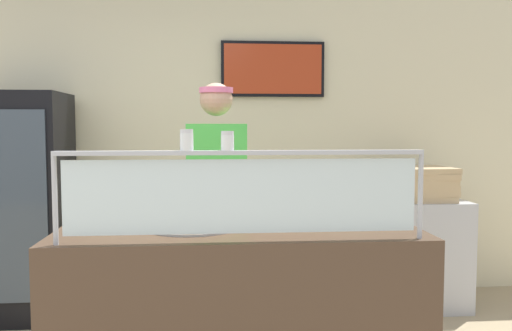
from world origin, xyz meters
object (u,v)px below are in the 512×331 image
(pepper_flake_shaker, at_px, (227,142))
(drink_fridge, at_px, (18,205))
(pizza_tray, at_px, (192,225))
(pizza_server, at_px, (184,221))
(parmesan_shaker, at_px, (187,141))
(pizza_box_stack, at_px, (421,183))
(worker_figure, at_px, (217,201))

(pepper_flake_shaker, height_order, drink_fridge, drink_fridge)
(pizza_tray, relative_size, pepper_flake_shaker, 5.44)
(pizza_server, relative_size, parmesan_shaker, 2.87)
(pizza_server, bearing_deg, parmesan_shaker, -98.45)
(pepper_flake_shaker, xyz_separation_m, drink_fridge, (-1.57, 1.81, -0.54))
(pizza_box_stack, bearing_deg, parmesan_shaker, -135.91)
(parmesan_shaker, bearing_deg, pepper_flake_shaker, 0.00)
(parmesan_shaker, xyz_separation_m, pepper_flake_shaker, (0.18, 0.00, -0.00))
(pizza_tray, distance_m, pizza_server, 0.05)
(parmesan_shaker, height_order, worker_figure, worker_figure)
(pizza_server, height_order, worker_figure, worker_figure)
(pizza_tray, bearing_deg, pepper_flake_shaker, -63.81)
(parmesan_shaker, xyz_separation_m, worker_figure, (0.15, 0.98, -0.41))
(pizza_tray, bearing_deg, parmesan_shaker, -91.39)
(pizza_tray, distance_m, pepper_flake_shaker, 0.60)
(parmesan_shaker, bearing_deg, pizza_box_stack, 44.09)
(pizza_tray, xyz_separation_m, worker_figure, (0.14, 0.62, 0.04))
(parmesan_shaker, height_order, pepper_flake_shaker, parmesan_shaker)
(parmesan_shaker, distance_m, pizza_box_stack, 2.56)
(drink_fridge, height_order, pizza_box_stack, drink_fridge)
(pizza_server, bearing_deg, pepper_flake_shaker, -71.22)
(pizza_server, bearing_deg, worker_figure, 60.08)
(pizza_server, bearing_deg, pizza_tray, 11.89)
(parmesan_shaker, relative_size, pepper_flake_shaker, 1.10)
(pizza_server, xyz_separation_m, pizza_box_stack, (1.85, 1.42, 0.03))
(pepper_flake_shaker, height_order, worker_figure, worker_figure)
(drink_fridge, relative_size, pizza_box_stack, 3.56)
(worker_figure, xyz_separation_m, pizza_box_stack, (1.67, 0.78, 0.01))
(pizza_tray, distance_m, pizza_box_stack, 2.29)
(pizza_tray, height_order, parmesan_shaker, parmesan_shaker)
(parmesan_shaker, xyz_separation_m, drink_fridge, (-1.38, 1.81, -0.54))
(pizza_tray, bearing_deg, drink_fridge, 133.88)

